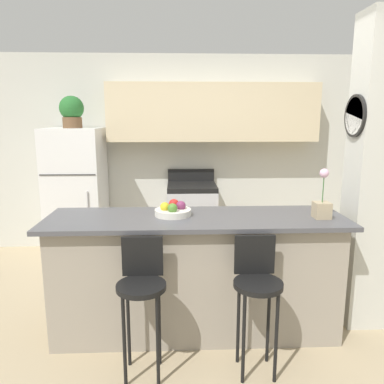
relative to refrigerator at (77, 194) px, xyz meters
The scene contains 11 objects.
ground_plane 2.41m from the refrigerator, 51.84° to the right, with size 14.00×14.00×0.00m, color tan.
wall_back 1.71m from the refrigerator, 11.85° to the left, with size 5.60×0.38×2.55m.
pillar_right 3.34m from the refrigerator, 30.64° to the right, with size 0.38×0.33×2.55m.
counter_bar 2.29m from the refrigerator, 51.84° to the right, with size 2.36×0.69×0.98m.
refrigerator is the anchor object (origin of this frame).
stove_range 1.49m from the refrigerator, ahead, with size 0.62×0.61×1.07m.
bar_stool_left 2.51m from the refrigerator, 66.17° to the right, with size 0.33×0.33×0.95m.
bar_stool_right 2.91m from the refrigerator, 51.94° to the right, with size 0.33×0.33×0.95m.
potted_plant_on_fridge 1.01m from the refrigerator, 115.87° to the left, with size 0.29×0.29×0.38m.
orchid_vase 3.03m from the refrigerator, 37.99° to the right, with size 0.12×0.12×0.39m.
fruit_bowl 2.12m from the refrigerator, 54.79° to the right, with size 0.29×0.29×0.12m.
Camera 1 is at (-0.15, -2.85, 1.75)m, focal length 35.00 mm.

